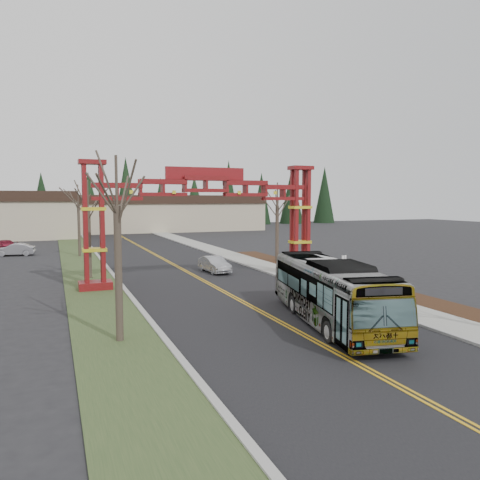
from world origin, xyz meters
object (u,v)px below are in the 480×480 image
silver_sedan (214,264)px  parked_car_mid_a (4,246)px  barrel_north (291,263)px  barrel_south (313,269)px  transit_bus (331,292)px  bare_tree_median_near (117,207)px  retail_building_east (161,213)px  bare_tree_right_far (277,206)px  street_sign (344,263)px  barrel_mid (310,269)px  parked_car_far_a (15,250)px  bare_tree_median_mid (88,208)px  bare_tree_median_far (78,203)px  gateway_arch (206,203)px

silver_sedan → parked_car_mid_a: (-18.18, 23.01, 0.08)m
barrel_north → barrel_south: bearing=-85.8°
transit_bus → bare_tree_median_near: bare_tree_median_near is taller
retail_building_east → bare_tree_median_near: bare_tree_median_near is taller
retail_building_east → bare_tree_right_far: bearing=-90.0°
bare_tree_median_near → street_sign: (17.29, 8.33, -4.40)m
retail_building_east → barrel_south: retail_building_east is taller
street_sign → barrel_mid: bearing=92.3°
barrel_south → barrel_north: barrel_north is taller
silver_sedan → transit_bus: bearing=-94.4°
retail_building_east → parked_car_far_a: 45.56m
bare_tree_median_mid → bare_tree_median_far: bearing=90.0°
gateway_arch → bare_tree_median_near: gateway_arch is taller
bare_tree_median_far → bare_tree_right_far: bare_tree_right_far is taller
parked_car_mid_a → parked_car_far_a: bearing=93.6°
parked_car_far_a → barrel_south: (23.82, -23.90, -0.14)m
bare_tree_median_mid → barrel_north: bearing=-5.8°
bare_tree_median_near → transit_bus: bearing=-4.4°
bare_tree_median_far → barrel_north: size_ratio=7.00×
bare_tree_median_near → barrel_north: size_ratio=7.27×
silver_sedan → bare_tree_right_far: (7.87, 3.90, 4.90)m
bare_tree_median_near → barrel_north: 23.90m
parked_car_mid_a → parked_car_far_a: size_ratio=1.28×
transit_bus → bare_tree_median_mid: size_ratio=1.50×
retail_building_east → parked_car_far_a: bearing=-122.8°
parked_car_mid_a → bare_tree_median_far: bare_tree_median_far is taller
gateway_arch → silver_sedan: 7.15m
gateway_arch → bare_tree_median_far: gateway_arch is taller
gateway_arch → parked_car_mid_a: 32.11m
bare_tree_median_mid → street_sign: bearing=-28.5°
bare_tree_median_far → parked_car_mid_a: bearing=138.5°
bare_tree_median_near → barrel_mid: size_ratio=9.15×
transit_bus → parked_car_far_a: 40.90m
bare_tree_median_mid → barrel_south: 18.64m
gateway_arch → silver_sedan: gateway_arch is taller
parked_car_far_a → bare_tree_median_far: 9.13m
street_sign → retail_building_east: bearing=89.4°
bare_tree_median_near → parked_car_far_a: bearing=100.3°
bare_tree_right_far → barrel_mid: size_ratio=8.89×
transit_bus → parked_car_mid_a: transit_bus is taller
retail_building_east → bare_tree_median_near: bearing=-103.6°
transit_bus → barrel_south: (6.92, 13.34, -1.07)m
retail_building_east → bare_tree_right_far: size_ratio=4.82×
gateway_arch → barrel_north: (8.93, 3.30, -5.42)m
transit_bus → bare_tree_right_far: bare_tree_right_far is taller
bare_tree_median_near → barrel_mid: bearing=37.1°
bare_tree_median_mid → bare_tree_median_far: bare_tree_median_far is taller
barrel_north → gateway_arch: bearing=-159.7°
gateway_arch → bare_tree_median_far: 21.71m
gateway_arch → transit_bus: bearing=-80.5°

